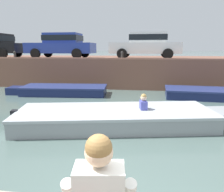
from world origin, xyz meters
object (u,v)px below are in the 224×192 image
Objects in this scene: motorboat_passing at (124,118)px; mooring_bollard_mid at (122,55)px; car_centre_white at (146,44)px; boat_moored_west_navy at (61,90)px; boat_moored_central_navy at (222,94)px; mooring_bollard_west at (15,54)px; car_left_inner_blue at (62,44)px.

motorboat_passing is 16.13× the size of mooring_bollard_mid.
car_centre_white is at bearing 84.46° from motorboat_passing.
car_centre_white is 1.94m from mooring_bollard_mid.
boat_moored_west_navy is 0.90× the size of boat_moored_central_navy.
boat_moored_central_navy is at bearing -41.30° from car_centre_white.
mooring_bollard_mid is at bearing 0.00° from mooring_bollard_west.
mooring_bollard_mid is at bearing 32.66° from boat_moored_west_navy.
car_left_inner_blue is 1.00× the size of car_centre_white.
mooring_bollard_west is at bearing 151.42° from boat_moored_west_navy.
mooring_bollard_mid is at bearing 159.11° from boat_moored_central_navy.
mooring_bollard_mid is at bearing -137.08° from car_centre_white.
mooring_bollard_west is (-7.16, 6.13, 1.71)m from motorboat_passing.
mooring_bollard_mid is (3.00, 1.92, 1.75)m from boat_moored_west_navy.
car_left_inner_blue is at bearing 26.42° from mooring_bollard_west.
boat_moored_west_navy is 1.21× the size of car_centre_white.
car_centre_white is at bearing -0.01° from car_left_inner_blue.
boat_moored_central_navy is 11.73m from mooring_bollard_west.
car_centre_white reaches higher than mooring_bollard_mid.
motorboat_passing is 9.58m from mooring_bollard_west.
motorboat_passing is at bearing -49.17° from boat_moored_west_navy.
boat_moored_central_navy is (7.92, 0.04, 0.00)m from boat_moored_west_navy.
boat_moored_west_navy is 4.08m from car_left_inner_blue.
motorboat_passing is at bearing -40.55° from mooring_bollard_west.
boat_moored_central_navy is at bearing -19.38° from car_left_inner_blue.
boat_moored_central_navy is 12.89× the size of mooring_bollard_mid.
mooring_bollard_west is 1.00× the size of mooring_bollard_mid.
mooring_bollard_west reaches higher than boat_moored_central_navy.
boat_moored_west_navy is 11.60× the size of mooring_bollard_mid.
boat_moored_central_navy is 6.04m from motorboat_passing.
boat_moored_central_navy is 0.80× the size of motorboat_passing.
car_left_inner_blue reaches higher than mooring_bollard_west.
motorboat_passing is at bearing -84.08° from mooring_bollard_mid.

